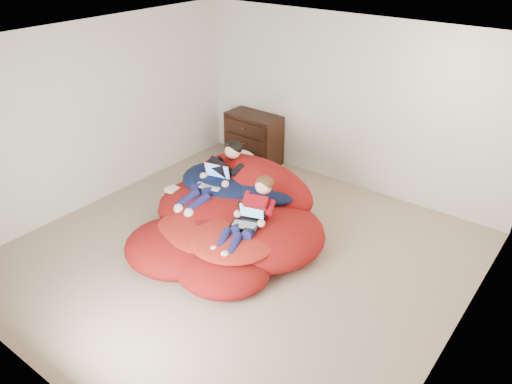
# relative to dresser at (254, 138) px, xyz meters

# --- Properties ---
(room_shell) EXTENTS (5.10, 5.10, 2.77)m
(room_shell) POSITION_rel_dresser_xyz_m (1.51, -2.25, -0.19)
(room_shell) COLOR gray
(room_shell) RESTS_ON ground
(dresser) EXTENTS (0.93, 0.53, 0.82)m
(dresser) POSITION_rel_dresser_xyz_m (0.00, 0.00, 0.00)
(dresser) COLOR black
(dresser) RESTS_ON ground
(beanbag_pile) EXTENTS (2.42, 2.41, 0.89)m
(beanbag_pile) POSITION_rel_dresser_xyz_m (1.16, -1.97, -0.16)
(beanbag_pile) COLOR maroon
(beanbag_pile) RESTS_ON ground
(cream_pillow) EXTENTS (0.41, 0.26, 0.26)m
(cream_pillow) POSITION_rel_dresser_xyz_m (0.67, -1.10, 0.21)
(cream_pillow) COLOR beige
(cream_pillow) RESTS_ON beanbag_pile
(older_boy) EXTENTS (0.42, 1.17, 0.66)m
(older_boy) POSITION_rel_dresser_xyz_m (0.75, -1.73, 0.25)
(older_boy) COLOR black
(older_boy) RESTS_ON beanbag_pile
(younger_boy) EXTENTS (0.38, 1.00, 0.67)m
(younger_boy) POSITION_rel_dresser_xyz_m (1.64, -2.17, 0.20)
(younger_boy) COLOR maroon
(younger_boy) RESTS_ON beanbag_pile
(laptop_white) EXTENTS (0.39, 0.37, 0.25)m
(laptop_white) POSITION_rel_dresser_xyz_m (0.75, -1.83, 0.22)
(laptop_white) COLOR silver
(laptop_white) RESTS_ON older_boy
(laptop_black) EXTENTS (0.38, 0.36, 0.24)m
(laptop_black) POSITION_rel_dresser_xyz_m (1.64, -2.23, 0.15)
(laptop_black) COLOR black
(laptop_black) RESTS_ON younger_boy
(power_adapter) EXTENTS (0.15, 0.15, 0.06)m
(power_adapter) POSITION_rel_dresser_xyz_m (0.24, -2.09, 0.01)
(power_adapter) COLOR silver
(power_adapter) RESTS_ON beanbag_pile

